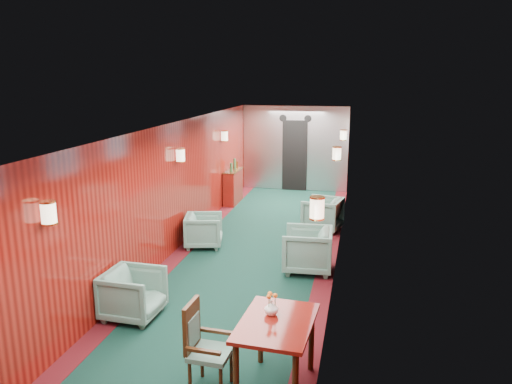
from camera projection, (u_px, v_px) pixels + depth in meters
room at (249, 172)px, 8.43m from camera, size 12.00×12.10×2.40m
bulkhead at (295, 149)px, 14.16m from camera, size 2.98×0.17×2.39m
windows_right at (338, 184)px, 8.40m from camera, size 0.02×8.60×0.80m
wall_sconces at (256, 158)px, 8.93m from camera, size 2.97×7.97×0.25m
dining_table at (276, 332)px, 5.13m from camera, size 0.80×1.09×0.78m
side_chair at (202, 342)px, 5.20m from camera, size 0.45×0.47×0.96m
credenza at (233, 186)px, 12.81m from camera, size 0.31×0.97×1.15m
flower_vase at (271, 308)px, 5.22m from camera, size 0.17×0.17×0.16m
armchair_left_near at (133, 294)px, 6.77m from camera, size 0.77×0.75×0.67m
armchair_left_far at (204, 231)px, 9.58m from camera, size 0.83×0.82×0.64m
armchair_right_near at (307, 250)px, 8.37m from camera, size 0.85×0.83×0.74m
armchair_right_far at (322, 214)px, 10.61m from camera, size 0.91×0.90×0.70m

